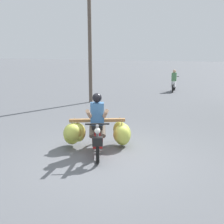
# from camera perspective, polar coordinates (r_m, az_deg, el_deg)

# --- Properties ---
(ground_plane) EXTENTS (120.00, 120.00, 0.00)m
(ground_plane) POSITION_cam_1_polar(r_m,az_deg,el_deg) (6.90, -0.63, -9.54)
(ground_plane) COLOR #56595E
(motorbike_main_loaded) EXTENTS (1.91, 1.99, 1.58)m
(motorbike_main_loaded) POSITION_cam_1_polar(r_m,az_deg,el_deg) (7.37, -3.44, -4.08)
(motorbike_main_loaded) COLOR black
(motorbike_main_loaded) RESTS_ON ground
(motorbike_distant_ahead_left) EXTENTS (0.50, 1.62, 1.40)m
(motorbike_distant_ahead_left) POSITION_cam_1_polar(r_m,az_deg,el_deg) (17.96, 12.81, 5.98)
(motorbike_distant_ahead_left) COLOR black
(motorbike_distant_ahead_left) RESTS_ON ground
(utility_pole) EXTENTS (0.18, 0.18, 6.06)m
(utility_pole) POSITION_cam_1_polar(r_m,az_deg,el_deg) (13.86, -4.66, 14.50)
(utility_pole) COLOR brown
(utility_pole) RESTS_ON ground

